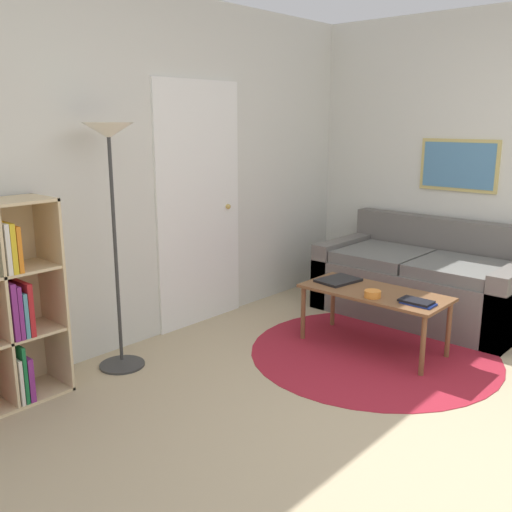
{
  "coord_description": "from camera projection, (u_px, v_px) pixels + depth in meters",
  "views": [
    {
      "loc": [
        -2.72,
        -0.92,
        1.69
      ],
      "look_at": [
        -0.13,
        1.39,
        0.85
      ],
      "focal_mm": 40.0,
      "sensor_mm": 36.0,
      "label": 1
    }
  ],
  "objects": [
    {
      "name": "ground_plane",
      "position": [
        470.0,
        452.0,
        2.97
      ],
      "size": [
        14.0,
        14.0,
        0.0
      ],
      "primitive_type": "plane",
      "color": "tan"
    },
    {
      "name": "wall_back",
      "position": [
        155.0,
        173.0,
        4.32
      ],
      "size": [
        7.57,
        0.11,
        2.6
      ],
      "color": "silver",
      "rests_on": "ground_plane"
    },
    {
      "name": "wall_right",
      "position": [
        445.0,
        163.0,
        5.15
      ],
      "size": [
        0.08,
        5.52,
        2.6
      ],
      "color": "silver",
      "rests_on": "ground_plane"
    },
    {
      "name": "rug",
      "position": [
        373.0,
        352.0,
        4.22
      ],
      "size": [
        1.81,
        1.81,
        0.01
      ],
      "color": "maroon",
      "rests_on": "ground_plane"
    },
    {
      "name": "floor_lamp",
      "position": [
        110.0,
        167.0,
        3.68
      ],
      "size": [
        0.33,
        0.33,
        1.67
      ],
      "color": "#333333",
      "rests_on": "ground_plane"
    },
    {
      "name": "couch",
      "position": [
        425.0,
        282.0,
        5.01
      ],
      "size": [
        0.92,
        1.72,
        0.82
      ],
      "color": "#66605B",
      "rests_on": "ground_plane"
    },
    {
      "name": "coffee_table",
      "position": [
        374.0,
        297.0,
        4.23
      ],
      "size": [
        0.49,
        1.08,
        0.45
      ],
      "color": "brown",
      "rests_on": "ground_plane"
    },
    {
      "name": "laptop",
      "position": [
        338.0,
        280.0,
        4.46
      ],
      "size": [
        0.35,
        0.28,
        0.02
      ],
      "color": "black",
      "rests_on": "coffee_table"
    },
    {
      "name": "bowl",
      "position": [
        373.0,
        294.0,
        4.06
      ],
      "size": [
        0.12,
        0.12,
        0.05
      ],
      "color": "orange",
      "rests_on": "coffee_table"
    },
    {
      "name": "book_stack_on_table",
      "position": [
        417.0,
        302.0,
        3.91
      ],
      "size": [
        0.14,
        0.24,
        0.03
      ],
      "color": "navy",
      "rests_on": "coffee_table"
    }
  ]
}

